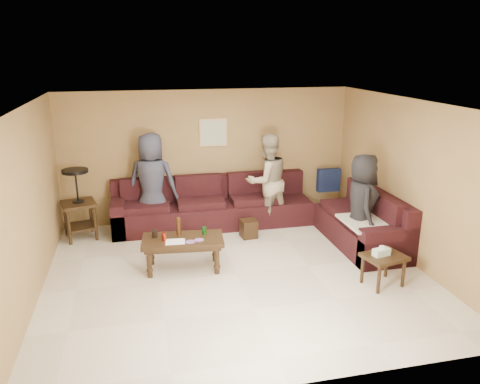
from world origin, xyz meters
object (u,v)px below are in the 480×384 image
Objects in this scene: waste_bin at (249,229)px; sectional_sofa at (262,215)px; side_table_right at (383,259)px; person_middle at (267,181)px; end_table_left at (78,203)px; person_left at (152,183)px; person_right at (362,204)px; coffee_table at (183,243)px.

sectional_sofa is at bearing 32.47° from waste_bin.
side_table_right is 2.56m from waste_bin.
end_table_left is at bearing -16.38° from person_middle.
person_left is at bearing -20.47° from person_middle.
side_table_right is (1.12, -2.31, 0.07)m from sectional_sofa.
person_right reaches higher than sectional_sofa.
coffee_table is 0.77× the size of person_right.
sectional_sofa is 1.97m from coffee_table.
person_left is at bearing 75.01° from person_right.
side_table_right is 0.36× the size of person_middle.
side_table_right is 2.83m from person_middle.
person_left is 1.10× the size of person_right.
person_right is (1.15, -1.49, -0.05)m from person_middle.
person_left is (-3.03, 2.84, 0.51)m from side_table_right.
end_table_left is 3.00m from waste_bin.
coffee_table is at bearing 103.08° from person_right.
waste_bin is (-0.30, -0.19, -0.16)m from sectional_sofa.
waste_bin is (1.26, 1.00, -0.26)m from coffee_table.
person_right reaches higher than end_table_left.
person_right reaches higher than coffee_table.
coffee_table is 2.91m from person_right.
person_right is (1.62, -0.99, 0.66)m from waste_bin.
person_middle is 1.88m from person_right.
person_right is (1.32, -1.18, 0.50)m from sectional_sofa.
end_table_left is at bearing 172.33° from sectional_sofa.
end_table_left is 5.12m from side_table_right.
coffee_table is at bearing 157.30° from side_table_right.
side_table_right is 0.39× the size of person_right.
waste_bin is at bearing 71.49° from person_right.
person_left is 3.66m from person_right.
waste_bin is 0.20× the size of person_right.
person_middle is at bearing 40.77° from coffee_table.
coffee_table is 1.63m from waste_bin.
waste_bin is 1.92m from person_left.
side_table_right is at bearing -32.44° from end_table_left.
person_right is (0.20, 1.13, 0.43)m from side_table_right.
waste_bin is 0.18× the size of person_middle.
waste_bin is 0.99m from person_middle.
end_table_left is 1.96× the size of side_table_right.
end_table_left is 3.37m from person_middle.
sectional_sofa is 2.66× the size of person_middle.
side_table_right reaches higher than waste_bin.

